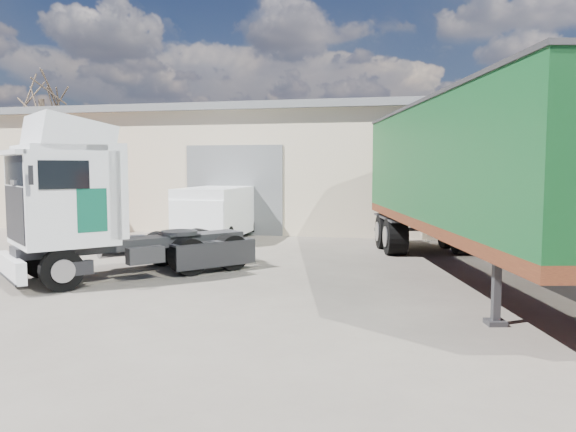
% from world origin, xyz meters
% --- Properties ---
extents(ground, '(120.00, 120.00, 0.00)m').
position_xyz_m(ground, '(0.00, 0.00, 0.00)').
color(ground, '#2C2924').
rests_on(ground, ground).
extents(warehouse, '(30.60, 12.60, 5.42)m').
position_xyz_m(warehouse, '(-6.00, 16.00, 2.66)').
color(warehouse, tan).
rests_on(warehouse, ground).
extents(bare_tree, '(4.00, 4.00, 9.60)m').
position_xyz_m(bare_tree, '(-18.00, 20.00, 7.92)').
color(bare_tree, '#382B21').
rests_on(bare_tree, ground).
extents(tractor_unit, '(5.46, 5.81, 3.94)m').
position_xyz_m(tractor_unit, '(-2.48, 0.68, 1.66)').
color(tractor_unit, black).
rests_on(tractor_unit, ground).
extents(box_trailer, '(5.80, 13.30, 4.33)m').
position_xyz_m(box_trailer, '(6.42, 2.91, 2.64)').
color(box_trailer, '#2D2D30').
rests_on(box_trailer, ground).
extents(panel_van, '(2.07, 4.87, 1.97)m').
position_xyz_m(panel_van, '(-2.12, 8.32, 1.02)').
color(panel_van, black).
rests_on(panel_van, ground).
extents(orange_skip, '(2.96, 1.88, 1.83)m').
position_xyz_m(orange_skip, '(-9.10, 8.59, 0.80)').
color(orange_skip, '#2D2D30').
rests_on(orange_skip, ground).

